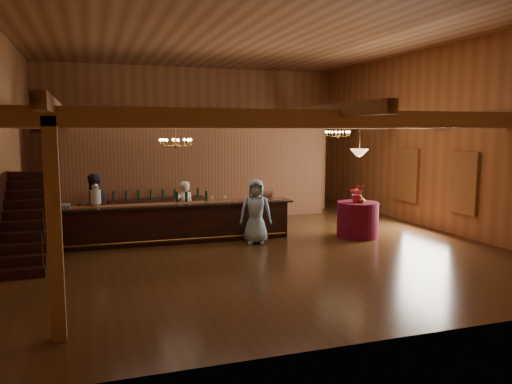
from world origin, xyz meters
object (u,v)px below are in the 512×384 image
object	(u,v)px
guest	(256,212)
chandelier_left	(176,142)
beverage_dispenser	(96,196)
pendant_lamp	(359,152)
floor_plant	(244,200)
chandelier_right	(338,134)
raffle_drum	(267,194)
backbar_shelf	(157,212)
tasting_bar	(178,223)
staff_second	(93,208)
bartender	(184,209)
round_table	(358,220)

from	to	relation	value
guest	chandelier_left	bearing A→B (deg)	-167.29
beverage_dispenser	pendant_lamp	xyz separation A→B (m)	(7.02, -1.07, 1.06)
beverage_dispenser	floor_plant	size ratio (longest dim) A/B	0.52
chandelier_left	chandelier_right	xyz separation A→B (m)	(5.63, 2.09, 0.19)
chandelier_left	floor_plant	bearing A→B (deg)	53.36
raffle_drum	backbar_shelf	world-z (taller)	raffle_drum
tasting_bar	raffle_drum	size ratio (longest dim) A/B	18.73
beverage_dispenser	backbar_shelf	world-z (taller)	beverage_dispenser
raffle_drum	backbar_shelf	size ratio (longest dim) A/B	0.11
tasting_bar	staff_second	xyz separation A→B (m)	(-2.17, 0.70, 0.40)
chandelier_right	guest	world-z (taller)	chandelier_right
chandelier_left	guest	world-z (taller)	chandelier_left
chandelier_left	pendant_lamp	size ratio (longest dim) A/B	0.89
tasting_bar	raffle_drum	world-z (taller)	raffle_drum
backbar_shelf	chandelier_right	size ratio (longest dim) A/B	3.82
raffle_drum	bartender	world-z (taller)	bartender
bartender	tasting_bar	bearing A→B (deg)	49.49
chandelier_right	pendant_lamp	world-z (taller)	same
beverage_dispenser	bartender	bearing A→B (deg)	12.82
bartender	pendant_lamp	bearing A→B (deg)	144.04
raffle_drum	round_table	xyz separation A→B (m)	(2.42, -0.86, -0.73)
beverage_dispenser	guest	bearing A→B (deg)	-12.84
round_table	chandelier_right	bearing A→B (deg)	76.60
tasting_bar	staff_second	bearing A→B (deg)	163.45
round_table	guest	size ratio (longest dim) A/B	0.67
backbar_shelf	staff_second	size ratio (longest dim) A/B	1.64
backbar_shelf	floor_plant	bearing A→B (deg)	5.25
floor_plant	bartender	bearing A→B (deg)	-133.28
round_table	chandelier_right	xyz separation A→B (m)	(0.57, 2.39, 2.41)
pendant_lamp	bartender	size ratio (longest dim) A/B	0.56
chandelier_left	beverage_dispenser	bearing A→B (deg)	158.57
raffle_drum	chandelier_left	bearing A→B (deg)	-168.09
beverage_dispenser	chandelier_right	size ratio (longest dim) A/B	0.75
chandelier_right	pendant_lamp	bearing A→B (deg)	-103.40
chandelier_left	pendant_lamp	bearing A→B (deg)	-3.41
tasting_bar	chandelier_left	world-z (taller)	chandelier_left
tasting_bar	pendant_lamp	world-z (taller)	pendant_lamp
tasting_bar	pendant_lamp	xyz separation A→B (m)	(4.92, -0.97, 1.86)
round_table	chandelier_left	world-z (taller)	chandelier_left
beverage_dispenser	round_table	distance (m)	7.15
guest	floor_plant	size ratio (longest dim) A/B	1.50
bartender	staff_second	bearing A→B (deg)	-18.12
backbar_shelf	chandelier_left	distance (m)	4.07
round_table	tasting_bar	bearing A→B (deg)	168.88
staff_second	guest	bearing A→B (deg)	135.66
guest	floor_plant	world-z (taller)	guest
chandelier_right	raffle_drum	bearing A→B (deg)	-152.93
floor_plant	chandelier_right	bearing A→B (deg)	-38.15
beverage_dispenser	chandelier_right	distance (m)	7.86
guest	chandelier_right	bearing A→B (deg)	49.02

